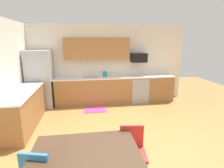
# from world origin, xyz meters

# --- Properties ---
(ground_plane) EXTENTS (12.00, 12.00, 0.00)m
(ground_plane) POSITION_xyz_m (0.00, 0.00, 0.00)
(ground_plane) COLOR #9E6B38
(wall_back) EXTENTS (5.80, 0.10, 2.70)m
(wall_back) POSITION_xyz_m (0.00, 2.65, 1.35)
(wall_back) COLOR silver
(wall_back) RESTS_ON ground
(cabinet_run_back) EXTENTS (2.61, 0.60, 0.90)m
(cabinet_run_back) POSITION_xyz_m (-0.44, 2.30, 0.45)
(cabinet_run_back) COLOR olive
(cabinet_run_back) RESTS_ON ground
(cabinet_run_back_right) EXTENTS (0.94, 0.60, 0.90)m
(cabinet_run_back_right) POSITION_xyz_m (1.93, 2.30, 0.45)
(cabinet_run_back_right) COLOR olive
(cabinet_run_back_right) RESTS_ON ground
(cabinet_run_left) EXTENTS (0.60, 2.00, 0.90)m
(cabinet_run_left) POSITION_xyz_m (-2.30, 0.80, 0.45)
(cabinet_run_left) COLOR olive
(cabinet_run_left) RESTS_ON ground
(countertop_back) EXTENTS (4.80, 0.64, 0.04)m
(countertop_back) POSITION_xyz_m (0.00, 2.30, 0.92)
(countertop_back) COLOR silver
(countertop_back) RESTS_ON cabinet_run_back
(countertop_left) EXTENTS (0.64, 2.00, 0.04)m
(countertop_left) POSITION_xyz_m (-2.30, 0.80, 0.92)
(countertop_left) COLOR silver
(countertop_left) RESTS_ON cabinet_run_left
(upper_cabinets_back) EXTENTS (2.20, 0.34, 0.70)m
(upper_cabinets_back) POSITION_xyz_m (-0.30, 2.43, 1.90)
(upper_cabinets_back) COLOR olive
(refrigerator) EXTENTS (0.76, 0.70, 1.87)m
(refrigerator) POSITION_xyz_m (-2.18, 2.22, 0.93)
(refrigerator) COLOR #9EA0A5
(refrigerator) RESTS_ON ground
(oven_range) EXTENTS (0.60, 0.60, 0.91)m
(oven_range) POSITION_xyz_m (1.16, 2.30, 0.46)
(oven_range) COLOR #999BA0
(oven_range) RESTS_ON ground
(microwave) EXTENTS (0.54, 0.36, 0.32)m
(microwave) POSITION_xyz_m (1.16, 2.40, 1.57)
(microwave) COLOR black
(sink_basin) EXTENTS (0.48, 0.40, 0.14)m
(sink_basin) POSITION_xyz_m (-0.55, 2.30, 0.88)
(sink_basin) COLOR #A5A8AD
(sink_basin) RESTS_ON countertop_back
(sink_faucet) EXTENTS (0.02, 0.02, 0.24)m
(sink_faucet) POSITION_xyz_m (-0.55, 2.48, 1.04)
(sink_faucet) COLOR #B2B5BA
(sink_faucet) RESTS_ON countertop_back
(dining_table) EXTENTS (1.40, 0.90, 0.77)m
(dining_table) POSITION_xyz_m (-0.74, -1.56, 0.70)
(dining_table) COLOR #422D1E
(dining_table) RESTS_ON ground
(chair_near_table) EXTENTS (0.45, 0.45, 0.85)m
(chair_near_table) POSITION_xyz_m (-0.01, -1.25, 0.50)
(chair_near_table) COLOR red
(chair_near_table) RESTS_ON ground
(floor_mat) EXTENTS (0.70, 0.50, 0.01)m
(floor_mat) POSITION_xyz_m (-0.45, 1.65, 0.01)
(floor_mat) COLOR #CC3372
(floor_mat) RESTS_ON ground
(kettle) EXTENTS (0.14, 0.14, 0.20)m
(kettle) POSITION_xyz_m (-0.04, 2.35, 1.02)
(kettle) COLOR #198CBF
(kettle) RESTS_ON countertop_back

